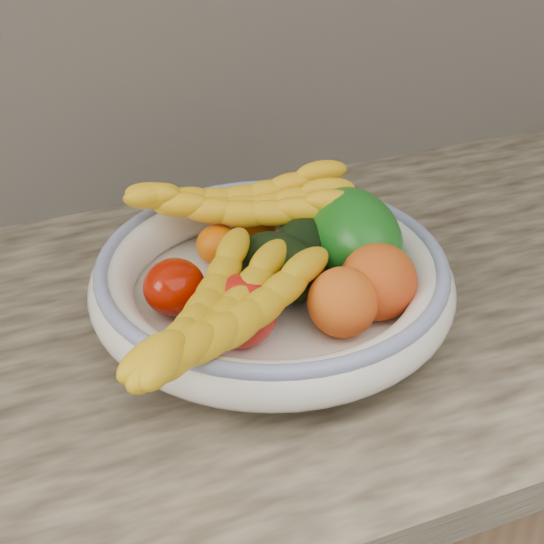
{
  "coord_description": "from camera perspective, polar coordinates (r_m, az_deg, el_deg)",
  "views": [
    {
      "loc": [
        -0.28,
        0.97,
        1.44
      ],
      "look_at": [
        0.0,
        1.66,
        0.96
      ],
      "focal_mm": 55.0,
      "sensor_mm": 36.0,
      "label": 1
    }
  ],
  "objects": [
    {
      "name": "banana_bunch_back",
      "position": [
        0.95,
        -2.15,
        4.34
      ],
      "size": [
        0.29,
        0.18,
        0.08
      ],
      "primitive_type": null,
      "rotation": [
        0.0,
        0.0,
        -0.28
      ],
      "color": "yellow",
      "rests_on": "fruit_bowl"
    },
    {
      "name": "banana_bunch_front",
      "position": [
        0.77,
        -3.64,
        -3.5
      ],
      "size": [
        0.3,
        0.29,
        0.08
      ],
      "primitive_type": null,
      "rotation": [
        0.0,
        0.0,
        0.74
      ],
      "color": "yellow",
      "rests_on": "fruit_bowl"
    },
    {
      "name": "avocado_center",
      "position": [
        0.89,
        0.44,
        0.33
      ],
      "size": [
        0.11,
        0.13,
        0.07
      ],
      "primitive_type": "ellipsoid",
      "rotation": [
        0.0,
        0.0,
        0.5
      ],
      "color": "black",
      "rests_on": "fruit_bowl"
    },
    {
      "name": "clementine_back_left",
      "position": [
        0.95,
        -3.68,
        1.86
      ],
      "size": [
        0.05,
        0.05,
        0.05
      ],
      "primitive_type": "ellipsoid",
      "rotation": [
        0.0,
        0.0,
        0.07
      ],
      "color": "orange",
      "rests_on": "fruit_bowl"
    },
    {
      "name": "clementine_back_right",
      "position": [
        0.99,
        -0.95,
        3.47
      ],
      "size": [
        0.06,
        0.06,
        0.04
      ],
      "primitive_type": "ellipsoid",
      "rotation": [
        0.0,
        0.0,
        0.15
      ],
      "color": "#DA6104",
      "rests_on": "fruit_bowl"
    },
    {
      "name": "tomato_left",
      "position": [
        0.86,
        -6.71,
        -1.02
      ],
      "size": [
        0.07,
        0.07,
        0.06
      ],
      "primitive_type": "ellipsoid",
      "rotation": [
        0.0,
        0.0,
        0.09
      ],
      "color": "#9D0F00",
      "rests_on": "fruit_bowl"
    },
    {
      "name": "fruit_bowl",
      "position": [
        0.89,
        0.0,
        -0.62
      ],
      "size": [
        0.39,
        0.39,
        0.08
      ],
      "color": "white",
      "rests_on": "kitchen_counter"
    },
    {
      "name": "green_mango",
      "position": [
        0.92,
        5.59,
        2.45
      ],
      "size": [
        0.12,
        0.15,
        0.12
      ],
      "primitive_type": "ellipsoid",
      "rotation": [
        0.0,
        0.31,
        0.04
      ],
      "color": "#105811",
      "rests_on": "fruit_bowl"
    },
    {
      "name": "avocado_right",
      "position": [
        0.92,
        2.28,
        1.77
      ],
      "size": [
        0.12,
        0.11,
        0.07
      ],
      "primitive_type": "ellipsoid",
      "rotation": [
        0.0,
        0.0,
        -0.84
      ],
      "color": "black",
      "rests_on": "fruit_bowl"
    },
    {
      "name": "peach_right",
      "position": [
        0.86,
        7.27,
        -0.67
      ],
      "size": [
        0.1,
        0.1,
        0.08
      ],
      "primitive_type": "ellipsoid",
      "rotation": [
        0.0,
        0.0,
        0.29
      ],
      "color": "orange",
      "rests_on": "fruit_bowl"
    },
    {
      "name": "tomato_near_left",
      "position": [
        0.82,
        -2.35,
        -2.68
      ],
      "size": [
        0.1,
        0.1,
        0.07
      ],
      "primitive_type": "ellipsoid",
      "rotation": [
        0.0,
        0.0,
        0.39
      ],
      "color": "red",
      "rests_on": "fruit_bowl"
    },
    {
      "name": "peach_front",
      "position": [
        0.83,
        4.87,
        -2.07
      ],
      "size": [
        0.09,
        0.09,
        0.07
      ],
      "primitive_type": "ellipsoid",
      "rotation": [
        0.0,
        0.0,
        0.37
      ],
      "color": "orange",
      "rests_on": "fruit_bowl"
    }
  ]
}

